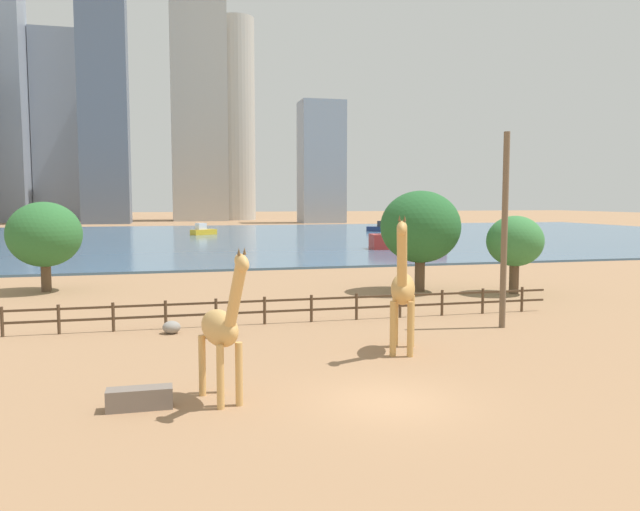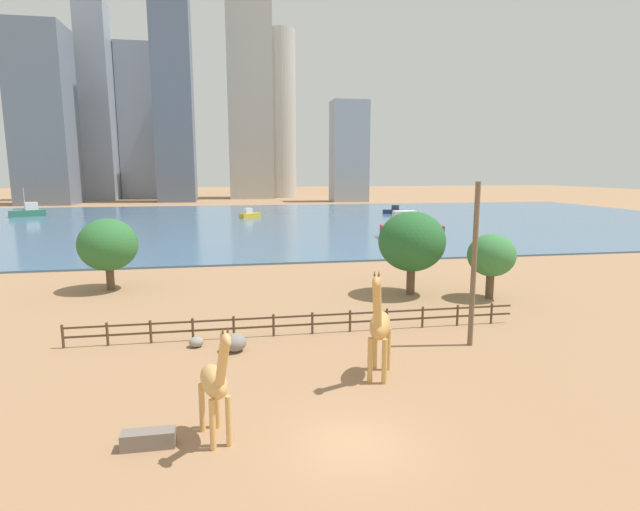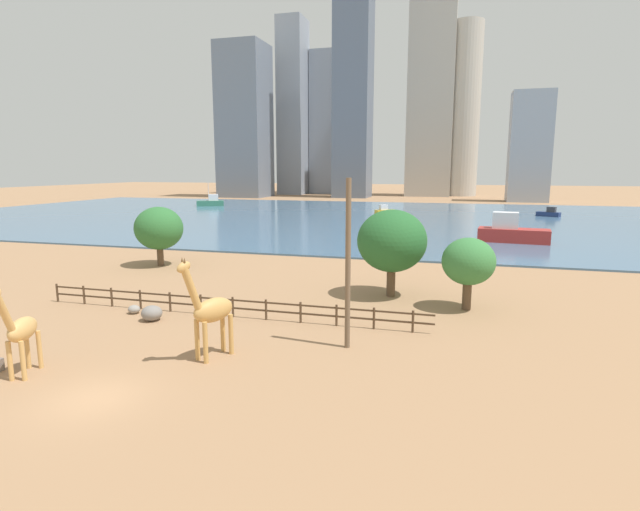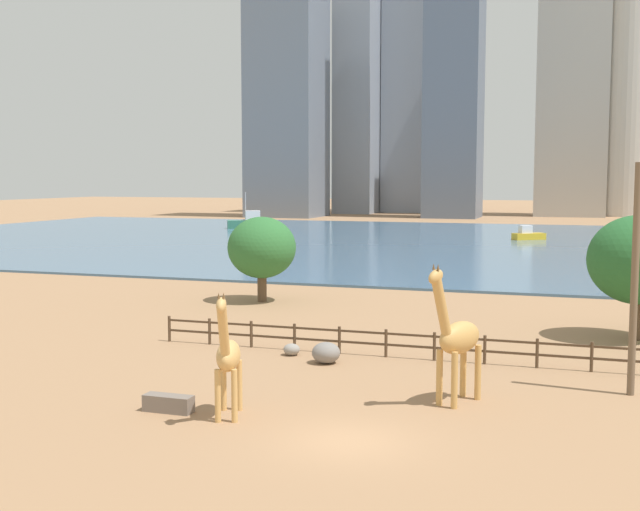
% 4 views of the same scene
% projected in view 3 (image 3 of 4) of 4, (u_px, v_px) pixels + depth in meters
% --- Properties ---
extents(ground_plane, '(400.00, 400.00, 0.00)m').
position_uv_depth(ground_plane, '(384.00, 217.00, 96.31)').
color(ground_plane, '#9E7551').
extents(harbor_water, '(180.00, 86.00, 0.20)m').
position_uv_depth(harbor_water, '(381.00, 218.00, 93.45)').
color(harbor_water, '#476B8C').
rests_on(harbor_water, ground).
extents(giraffe_tall, '(1.44, 3.04, 4.58)m').
position_uv_depth(giraffe_tall, '(20.00, 330.00, 22.35)').
color(giraffe_tall, tan).
rests_on(giraffe_tall, ground).
extents(giraffe_companion, '(1.87, 3.17, 5.29)m').
position_uv_depth(giraffe_companion, '(210.00, 310.00, 24.42)').
color(giraffe_companion, tan).
rests_on(giraffe_companion, ground).
extents(utility_pole, '(0.28, 0.28, 8.85)m').
position_uv_depth(utility_pole, '(348.00, 265.00, 25.54)').
color(utility_pole, brown).
rests_on(utility_pole, ground).
extents(boulder_near_fence, '(0.78, 0.74, 0.55)m').
position_uv_depth(boulder_near_fence, '(134.00, 309.00, 32.37)').
color(boulder_near_fence, gray).
rests_on(boulder_near_fence, ground).
extents(boulder_by_pole, '(1.27, 1.26, 0.95)m').
position_uv_depth(boulder_by_pole, '(152.00, 313.00, 30.83)').
color(boulder_by_pole, gray).
rests_on(boulder_by_pole, ground).
extents(enclosure_fence, '(26.12, 0.14, 1.30)m').
position_uv_depth(enclosure_fence, '(222.00, 304.00, 31.75)').
color(enclosure_fence, '#4C3826').
rests_on(enclosure_fence, ground).
extents(tree_left_large, '(5.05, 5.05, 6.39)m').
position_uv_depth(tree_left_large, '(392.00, 241.00, 36.14)').
color(tree_left_large, brown).
rests_on(tree_left_large, ground).
extents(tree_center_broad, '(4.56, 4.56, 5.70)m').
position_uv_depth(tree_center_broad, '(159.00, 228.00, 47.68)').
color(tree_center_broad, brown).
rests_on(tree_center_broad, ground).
extents(tree_right_tall, '(3.48, 3.48, 4.84)m').
position_uv_depth(tree_right_tall, '(469.00, 262.00, 32.77)').
color(tree_right_tall, brown).
rests_on(tree_right_tall, ground).
extents(boat_ferry, '(4.42, 3.29, 1.85)m').
position_uv_depth(boat_ferry, '(549.00, 213.00, 95.35)').
color(boat_ferry, navy).
rests_on(boat_ferry, harbor_water).
extents(boat_sailboat, '(4.38, 3.72, 1.88)m').
position_uv_depth(boat_sailboat, '(385.00, 211.00, 100.31)').
color(boat_sailboat, gold).
rests_on(boat_sailboat, harbor_water).
extents(boat_tug, '(8.71, 3.94, 3.71)m').
position_uv_depth(boat_tug, '(512.00, 232.00, 62.25)').
color(boat_tug, '#B22D28').
rests_on(boat_tug, harbor_water).
extents(boat_barge, '(6.78, 5.05, 5.80)m').
position_uv_depth(boat_barge, '(211.00, 202.00, 121.70)').
color(boat_barge, '#337259').
rests_on(boat_barge, harbor_water).
extents(skyline_tower_needle, '(14.63, 9.91, 81.05)m').
position_uv_depth(skyline_tower_needle, '(432.00, 71.00, 161.75)').
color(skyline_tower_needle, '#ADA89E').
rests_on(skyline_tower_needle, ground).
extents(skyline_block_central, '(14.12, 12.92, 50.72)m').
position_uv_depth(skyline_block_central, '(332.00, 124.00, 184.10)').
color(skyline_block_central, '#939EAD').
rests_on(skyline_block_central, ground).
extents(skyline_tower_glass, '(10.82, 8.40, 30.02)m').
position_uv_depth(skyline_tower_glass, '(530.00, 147.00, 137.73)').
color(skyline_tower_glass, '#939EAD').
rests_on(skyline_tower_glass, ground).
extents(skyline_block_left, '(10.32, 10.32, 56.17)m').
position_uv_depth(skyline_block_left, '(464.00, 111.00, 165.74)').
color(skyline_block_left, '#B7B2A8').
rests_on(skyline_block_left, ground).
extents(skyline_block_right, '(11.07, 11.52, 76.60)m').
position_uv_depth(skyline_block_right, '(353.00, 74.00, 155.34)').
color(skyline_block_right, slate).
rests_on(skyline_block_right, ground).
extents(skyline_tower_short, '(14.61, 14.23, 48.07)m').
position_uv_depth(skyline_tower_short, '(244.00, 122.00, 160.53)').
color(skyline_tower_short, slate).
rests_on(skyline_tower_short, ground).
extents(skyline_block_wide, '(8.85, 11.50, 60.34)m').
position_uv_depth(skyline_block_wide, '(293.00, 108.00, 176.67)').
color(skyline_block_wide, '#939EAD').
rests_on(skyline_block_wide, ground).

